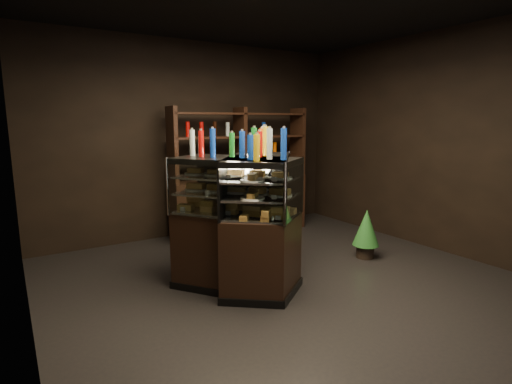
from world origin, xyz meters
TOP-DOWN VIEW (x-y plane):
  - ground at (0.00, 0.00)m, footprint 5.00×5.00m
  - room_shell at (0.00, 0.00)m, footprint 5.02×5.02m
  - display_case at (-0.40, 0.23)m, footprint 1.58×1.44m
  - food_display at (-0.40, 0.23)m, footprint 1.15×1.06m
  - bottles_top at (-0.40, 0.23)m, footprint 0.98×0.92m
  - potted_conifer at (1.38, 0.15)m, footprint 0.34×0.34m
  - back_shelving at (0.56, 2.05)m, footprint 2.26×0.52m

SIDE VIEW (x-z plane):
  - ground at x=0.00m, z-range 0.00..0.00m
  - potted_conifer at x=1.38m, z-range 0.05..0.79m
  - display_case at x=-0.40m, z-range -0.24..1.19m
  - back_shelving at x=0.56m, z-range -0.39..1.61m
  - food_display at x=-0.40m, z-range 0.88..1.32m
  - bottles_top at x=-0.40m, z-range 1.41..1.71m
  - room_shell at x=0.00m, z-range 0.44..3.45m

